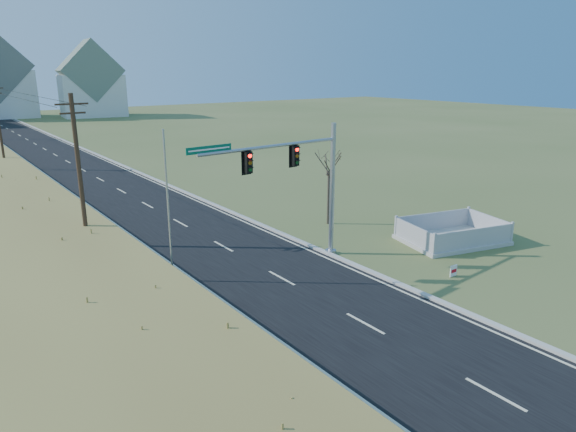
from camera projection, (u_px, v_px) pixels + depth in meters
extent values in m
plane|color=#4E5C2C|center=(334.00, 307.00, 22.97)|extent=(260.00, 260.00, 0.00)
cube|color=black|center=(59.00, 157.00, 61.69)|extent=(8.00, 180.00, 0.06)
cube|color=#B2AFA8|center=(94.00, 154.00, 64.03)|extent=(0.30, 180.00, 0.18)
cylinder|color=#422D1E|center=(79.00, 173.00, 29.64)|extent=(0.26, 0.26, 9.00)
cube|color=#422D1E|center=(72.00, 104.00, 28.57)|extent=(1.80, 0.10, 0.10)
cube|color=#422D1E|center=(73.00, 113.00, 28.70)|extent=(1.40, 0.10, 0.10)
cube|color=silver|center=(93.00, 96.00, 113.66)|extent=(13.87, 10.31, 9.00)
cube|color=slate|center=(90.00, 71.00, 112.17)|extent=(14.12, 10.51, 13.24)
cylinder|color=#9EA0A5|center=(331.00, 252.00, 29.68)|extent=(0.64, 0.64, 0.21)
cylinder|color=#9EA0A5|center=(332.00, 190.00, 28.68)|extent=(0.28, 0.28, 7.48)
cylinder|color=#9EA0A5|center=(272.00, 146.00, 25.20)|extent=(8.54, 0.83, 0.17)
cube|color=black|center=(295.00, 156.00, 26.31)|extent=(0.36, 0.31, 1.05)
cube|color=black|center=(248.00, 162.00, 24.43)|extent=(0.36, 0.31, 1.05)
cube|color=#04563D|center=(209.00, 149.00, 22.86)|extent=(2.35, 0.22, 0.32)
cube|color=#B7B5AD|center=(452.00, 240.00, 31.72)|extent=(6.79, 5.41, 0.23)
cube|color=#9B9BA0|center=(474.00, 238.00, 29.84)|extent=(5.54, 1.45, 1.14)
cube|color=#9B9BA0|center=(433.00, 221.00, 33.21)|extent=(5.54, 1.45, 1.14)
cube|color=#9B9BA0|center=(414.00, 235.00, 30.49)|extent=(0.99, 3.70, 1.14)
cube|color=#9B9BA0|center=(489.00, 224.00, 32.57)|extent=(0.99, 3.70, 1.14)
cube|color=white|center=(453.00, 271.00, 26.30)|extent=(0.48, 0.07, 0.60)
cube|color=red|center=(454.00, 271.00, 26.28)|extent=(0.39, 0.04, 0.17)
cylinder|color=#B7B5AD|center=(173.00, 280.00, 25.74)|extent=(0.34, 0.34, 0.15)
cylinder|color=#9EA0A5|center=(168.00, 209.00, 24.71)|extent=(0.10, 0.10, 7.61)
cylinder|color=#4C3F33|center=(328.00, 199.00, 34.92)|extent=(0.16, 0.16, 3.54)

